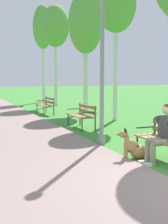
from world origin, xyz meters
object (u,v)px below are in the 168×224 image
park_bench_near (167,137)px  birch_tree_fourth (86,23)px  dog_shepherd (134,147)px  birch_tree_third (116,4)px  park_bench_mid (83,114)px  birch_tree_fifth (55,27)px  birch_tree_sixth (43,29)px  park_bench_far (46,104)px  lamp_post_near (102,59)px  person_seated_on_near_bench (163,131)px

park_bench_near → birch_tree_fourth: bearing=77.8°
dog_shepherd → birch_tree_third: (2.59, 5.69, 4.51)m
park_bench_mid → birch_tree_fifth: 10.15m
dog_shepherd → birch_tree_fourth: (2.62, 8.98, 4.29)m
birch_tree_third → birch_tree_sixth: birch_tree_sixth is taller
dog_shepherd → birch_tree_sixth: birch_tree_sixth is taller
park_bench_mid → dog_shepherd: size_ratio=1.85×
park_bench_far → lamp_post_near: (-0.50, -7.36, 1.76)m
park_bench_mid → birch_tree_fifth: bearing=78.7°
dog_shepherd → birch_tree_sixth: 17.64m
park_bench_mid → lamp_post_near: (-0.55, -2.71, 1.76)m
person_seated_on_near_bench → park_bench_mid: bearing=88.2°
park_bench_near → lamp_post_near: bearing=107.5°
park_bench_near → dog_shepherd: (-0.59, 0.36, -0.25)m
park_bench_far → birch_tree_sixth: 9.37m
park_bench_near → birch_tree_sixth: 17.84m
person_seated_on_near_bench → birch_tree_fifth: (1.94, 13.74, 4.31)m
birch_tree_third → park_bench_near: bearing=-108.2°
birch_tree_third → person_seated_on_near_bench: bearing=-109.5°
birch_tree_fifth → birch_tree_fourth: bearing=-86.0°
birch_tree_third → birch_tree_sixth: (-0.14, 11.01, 0.63)m
birch_tree_sixth → park_bench_mid: bearing=-98.8°
park_bench_near → lamp_post_near: 2.70m
park_bench_far → birch_tree_third: birch_tree_third is taller
birch_tree_fourth → birch_tree_fifth: birch_tree_fifth is taller
lamp_post_near → birch_tree_third: bearing=57.5°
lamp_post_near → birch_tree_fourth: bearing=70.3°
birch_tree_third → birch_tree_fifth: birch_tree_fifth is taller
birch_tree_third → birch_tree_fourth: (0.03, 3.30, -0.22)m
park_bench_near → lamp_post_near: (-0.61, 1.95, 1.76)m
park_bench_far → birch_tree_third: (2.10, -3.25, 4.25)m
birch_tree_third → park_bench_far: bearing=122.9°
park_bench_mid → birch_tree_fourth: (2.09, 4.69, 4.03)m
person_seated_on_near_bench → dog_shepherd: (-0.39, 0.51, -0.42)m
birch_tree_fourth → park_bench_mid: bearing=-114.0°
birch_tree_fifth → birch_tree_sixth: bearing=88.0°
park_bench_near → person_seated_on_near_bench: 0.30m
park_bench_far → birch_tree_fourth: (2.14, 0.04, 4.03)m
lamp_post_near → park_bench_far: bearing=86.1°
lamp_post_near → birch_tree_fourth: size_ratio=0.71×
park_bench_near → lamp_post_near: size_ratio=0.34×
park_bench_mid → park_bench_far: size_ratio=1.00×
park_bench_mid → dog_shepherd: (-0.53, -4.29, -0.25)m
birch_tree_fourth → birch_tree_fifth: 4.28m
park_bench_near → park_bench_mid: 4.66m
park_bench_far → birch_tree_third: 5.75m
birch_tree_fifth → birch_tree_sixth: size_ratio=0.89×
park_bench_far → lamp_post_near: lamp_post_near is taller
lamp_post_near → birch_tree_fifth: 12.18m
person_seated_on_near_bench → lamp_post_near: lamp_post_near is taller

